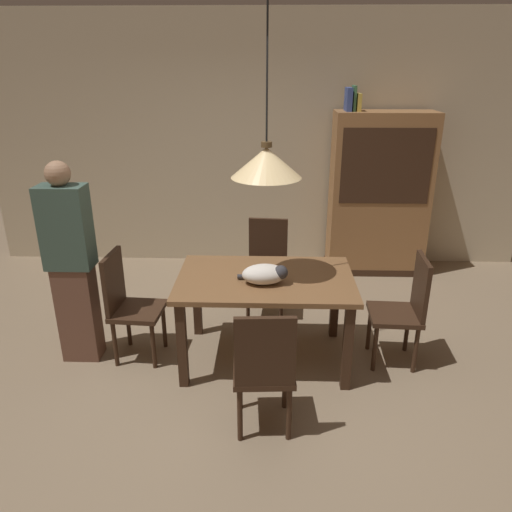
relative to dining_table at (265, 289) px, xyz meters
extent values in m
plane|color=#847056|center=(-0.14, -0.38, -0.65)|extent=(10.00, 10.00, 0.00)
cube|color=beige|center=(-0.14, 2.27, 0.80)|extent=(6.40, 0.10, 2.90)
cube|color=brown|center=(0.00, 0.00, 0.08)|extent=(1.40, 0.90, 0.04)
cube|color=#382316|center=(-0.62, -0.39, -0.29)|extent=(0.07, 0.07, 0.71)
cube|color=#382316|center=(0.62, -0.39, -0.29)|extent=(0.07, 0.07, 0.71)
cube|color=#382316|center=(-0.62, 0.39, -0.29)|extent=(0.07, 0.07, 0.71)
cube|color=#382316|center=(0.62, 0.39, -0.29)|extent=(0.07, 0.07, 0.71)
cube|color=#382316|center=(-1.05, 0.00, -0.22)|extent=(0.42, 0.42, 0.04)
cube|color=#322014|center=(-1.23, 0.01, 0.04)|extent=(0.06, 0.38, 0.48)
cylinder|color=#382316|center=(-0.90, -0.17, -0.44)|extent=(0.04, 0.04, 0.41)
cylinder|color=#382316|center=(-0.88, 0.15, -0.44)|extent=(0.04, 0.04, 0.41)
cylinder|color=#382316|center=(-1.22, -0.15, -0.44)|extent=(0.04, 0.04, 0.41)
cylinder|color=#382316|center=(-1.20, 0.17, -0.44)|extent=(0.04, 0.04, 0.41)
cube|color=#382316|center=(0.00, -0.80, -0.22)|extent=(0.42, 0.42, 0.04)
cube|color=#322014|center=(0.01, -0.98, 0.04)|extent=(0.38, 0.06, 0.48)
cylinder|color=#382316|center=(0.15, -0.63, -0.44)|extent=(0.04, 0.04, 0.41)
cylinder|color=#382316|center=(-0.17, -0.65, -0.44)|extent=(0.04, 0.04, 0.41)
cylinder|color=#382316|center=(0.17, -0.95, -0.44)|extent=(0.04, 0.04, 0.41)
cylinder|color=#382316|center=(-0.15, -0.97, -0.44)|extent=(0.04, 0.04, 0.41)
cube|color=#382316|center=(1.05, 0.00, -0.22)|extent=(0.42, 0.42, 0.04)
cube|color=#322014|center=(1.23, -0.01, 0.04)|extent=(0.05, 0.38, 0.48)
cylinder|color=#382316|center=(0.90, 0.17, -0.44)|extent=(0.04, 0.04, 0.41)
cylinder|color=#382316|center=(0.88, -0.15, -0.44)|extent=(0.04, 0.04, 0.41)
cylinder|color=#382316|center=(1.22, 0.15, -0.44)|extent=(0.04, 0.04, 0.41)
cylinder|color=#382316|center=(1.20, -0.17, -0.44)|extent=(0.04, 0.04, 0.41)
cube|color=#382316|center=(0.00, 0.80, -0.22)|extent=(0.43, 0.43, 0.04)
cube|color=#322014|center=(0.01, 0.98, 0.04)|extent=(0.38, 0.07, 0.48)
cylinder|color=#382316|center=(-0.17, 0.65, -0.44)|extent=(0.04, 0.04, 0.41)
cylinder|color=#382316|center=(0.15, 0.63, -0.44)|extent=(0.04, 0.04, 0.41)
cylinder|color=#382316|center=(-0.15, 0.97, -0.44)|extent=(0.04, 0.04, 0.41)
cylinder|color=#382316|center=(0.17, 0.95, -0.44)|extent=(0.04, 0.04, 0.41)
ellipsoid|color=silver|center=(-0.01, -0.11, 0.18)|extent=(0.36, 0.26, 0.15)
sphere|color=#333338|center=(0.12, -0.13, 0.20)|extent=(0.11, 0.11, 0.11)
cylinder|color=#333338|center=(-0.13, -0.05, 0.13)|extent=(0.18, 0.04, 0.04)
cone|color=beige|center=(0.00, 0.00, 1.01)|extent=(0.52, 0.52, 0.22)
cylinder|color=#513D23|center=(0.00, 0.00, 1.14)|extent=(0.08, 0.08, 0.04)
cylinder|color=black|center=(0.00, 0.00, 1.68)|extent=(0.01, 0.01, 1.04)
cube|color=olive|center=(1.27, 1.94, 0.28)|extent=(1.10, 0.44, 1.85)
cube|color=#382316|center=(1.27, 1.72, 0.65)|extent=(0.97, 0.01, 0.81)
cube|color=#382316|center=(1.27, 1.94, -0.61)|extent=(1.12, 0.45, 0.08)
cube|color=#384C93|center=(0.85, 1.94, 1.32)|extent=(0.06, 0.24, 0.24)
cube|color=#427A4C|center=(0.91, 1.94, 1.33)|extent=(0.03, 0.20, 0.26)
cube|color=gold|center=(0.96, 1.94, 1.29)|extent=(0.04, 0.20, 0.18)
cube|color=brown|center=(-1.54, -0.02, -0.23)|extent=(0.30, 0.20, 0.83)
cube|color=#3D564C|center=(-1.54, -0.02, 0.51)|extent=(0.36, 0.22, 0.66)
sphere|color=#A37A5B|center=(-1.54, -0.02, 0.92)|extent=(0.19, 0.19, 0.19)
camera|label=1|loc=(0.03, -3.50, 1.68)|focal=33.99mm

